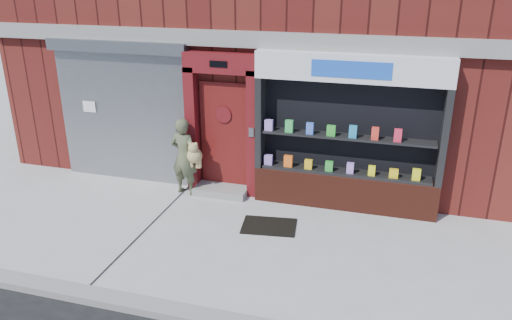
% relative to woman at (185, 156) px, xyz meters
% --- Properties ---
extents(ground, '(80.00, 80.00, 0.00)m').
position_rel_woman_xyz_m(ground, '(1.46, -1.55, -0.82)').
color(ground, '#9E9E99').
rests_on(ground, ground).
extents(curb, '(60.00, 0.30, 0.12)m').
position_rel_woman_xyz_m(curb, '(1.46, -3.70, -0.76)').
color(curb, gray).
rests_on(curb, ground).
extents(shutter_bay, '(3.10, 0.30, 3.04)m').
position_rel_woman_xyz_m(shutter_bay, '(-1.54, 0.38, 0.90)').
color(shutter_bay, gray).
rests_on(shutter_bay, ground).
extents(red_door_bay, '(1.52, 0.58, 2.90)m').
position_rel_woman_xyz_m(red_door_bay, '(0.71, 0.31, 0.64)').
color(red_door_bay, '#4D0D10').
rests_on(red_door_bay, ground).
extents(pharmacy_bay, '(3.50, 0.41, 3.00)m').
position_rel_woman_xyz_m(pharmacy_bay, '(3.20, 0.27, 0.55)').
color(pharmacy_bay, '#551F14').
rests_on(pharmacy_bay, ground).
extents(woman, '(0.72, 0.48, 1.62)m').
position_rel_woman_xyz_m(woman, '(0.00, 0.00, 0.00)').
color(woman, '#4D5437').
rests_on(woman, ground).
extents(doormat, '(1.06, 0.80, 0.02)m').
position_rel_woman_xyz_m(doormat, '(2.01, -0.94, -0.81)').
color(doormat, black).
rests_on(doormat, ground).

